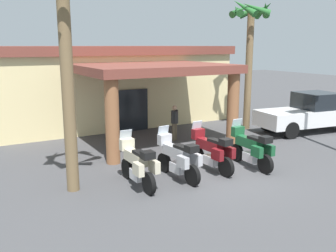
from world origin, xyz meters
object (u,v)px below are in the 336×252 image
object	(u,v)px
pedestrian	(175,120)
palm_tree_near_portico	(250,33)
motel_building	(108,83)
palm_tree_roadside	(64,18)
motorcycle_green	(251,148)
pickup_truck_white	(309,113)
motorcycle_cream	(138,164)
motorcycle_maroon	(212,151)
motorcycle_silver	(178,158)

from	to	relation	value
pedestrian	palm_tree_near_portico	xyz separation A→B (m)	(4.50, 0.31, 3.92)
motel_building	palm_tree_roadside	xyz separation A→B (m)	(-4.74, -9.43, 2.82)
pedestrian	motorcycle_green	bearing A→B (deg)	-28.94
palm_tree_near_portico	pickup_truck_white	bearing A→B (deg)	-43.05
motorcycle_cream	palm_tree_near_portico	world-z (taller)	palm_tree_near_portico
motorcycle_maroon	palm_tree_roadside	bearing A→B (deg)	79.21
motorcycle_green	pickup_truck_white	xyz separation A→B (m)	(6.35, 2.88, 0.24)
motorcycle_maroon	pickup_truck_white	world-z (taller)	pickup_truck_white
motel_building	palm_tree_roadside	size ratio (longest dim) A/B	1.90
motel_building	pedestrian	size ratio (longest dim) A/B	7.97
motorcycle_silver	palm_tree_near_portico	bearing A→B (deg)	-60.87
pickup_truck_white	motorcycle_green	bearing A→B (deg)	-148.42
motorcycle_green	palm_tree_roadside	size ratio (longest dim) A/B	0.33
pedestrian	palm_tree_roadside	size ratio (longest dim) A/B	0.24
motel_building	pickup_truck_white	bearing A→B (deg)	-44.80
pickup_truck_white	palm_tree_near_portico	size ratio (longest dim) A/B	0.83
motorcycle_silver	pedestrian	distance (m)	5.02
motorcycle_silver	motorcycle_green	size ratio (longest dim) A/B	1.00
pickup_truck_white	motorcycle_cream	bearing A→B (deg)	-159.21
motel_building	motorcycle_green	distance (m)	10.61
motorcycle_green	pedestrian	world-z (taller)	same
palm_tree_near_portico	palm_tree_roadside	bearing A→B (deg)	-158.72
motorcycle_maroon	motorcycle_silver	bearing A→B (deg)	91.34
motorcycle_cream	pedestrian	distance (m)	5.81
motel_building	motorcycle_maroon	xyz separation A→B (m)	(-0.10, -10.04, -1.45)
pedestrian	motorcycle_maroon	bearing A→B (deg)	-47.25
motorcycle_cream	palm_tree_roadside	distance (m)	4.69
motorcycle_cream	palm_tree_roadside	world-z (taller)	palm_tree_roadside
motorcycle_cream	pickup_truck_white	xyz separation A→B (m)	(10.59, 2.56, 0.24)
pickup_truck_white	palm_tree_near_portico	world-z (taller)	palm_tree_near_portico
motorcycle_cream	pickup_truck_white	bearing A→B (deg)	-76.74
pickup_truck_white	palm_tree_roadside	distance (m)	13.18
pickup_truck_white	palm_tree_near_portico	xyz separation A→B (m)	(-2.23, 2.08, 3.90)
pedestrian	palm_tree_near_portico	bearing A→B (deg)	60.22
motorcycle_silver	motorcycle_maroon	xyz separation A→B (m)	(1.42, 0.12, 0.00)
motorcycle_maroon	pickup_truck_white	bearing A→B (deg)	-75.64
motel_building	motorcycle_maroon	world-z (taller)	motel_building
palm_tree_near_portico	motorcycle_cream	bearing A→B (deg)	-150.95
motorcycle_maroon	palm_tree_near_portico	xyz separation A→B (m)	(5.53, 4.57, 4.14)
pedestrian	pickup_truck_white	world-z (taller)	pickup_truck_white
motorcycle_silver	motel_building	bearing A→B (deg)	-13.34
motorcycle_maroon	palm_tree_near_portico	size ratio (longest dim) A/B	0.34
motorcycle_green	pedestrian	xyz separation A→B (m)	(-0.38, 4.66, 0.22)
motorcycle_cream	motorcycle_maroon	xyz separation A→B (m)	(2.83, 0.08, 0.00)
motel_building	motorcycle_cream	distance (m)	10.63
motorcycle_silver	palm_tree_roadside	size ratio (longest dim) A/B	0.33
motorcycle_maroon	palm_tree_roadside	distance (m)	6.34
motorcycle_maroon	pedestrian	size ratio (longest dim) A/B	1.38
motorcycle_cream	motorcycle_green	xyz separation A→B (m)	(4.25, -0.32, 0.00)
palm_tree_near_portico	motorcycle_maroon	bearing A→B (deg)	-140.47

